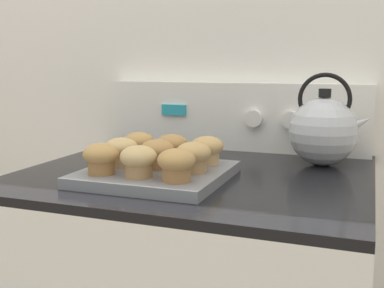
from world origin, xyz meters
The scene contains 13 objects.
wall_back centered at (0.00, 0.70, 1.20)m, with size 8.00×0.05×2.40m.
control_panel centered at (0.00, 0.64, 1.00)m, with size 0.74×0.07×0.19m.
muffin_pan centered at (-0.05, 0.24, 0.91)m, with size 0.28×0.28×0.02m.
muffin_r0_c0 centered at (-0.13, 0.16, 0.96)m, with size 0.07×0.07×0.06m.
muffin_r0_c1 centered at (-0.05, 0.16, 0.96)m, with size 0.07×0.07×0.06m.
muffin_r0_c2 centered at (0.03, 0.16, 0.96)m, with size 0.07×0.07×0.06m.
muffin_r1_c0 centered at (-0.13, 0.24, 0.96)m, with size 0.07×0.07×0.06m.
muffin_r1_c1 centered at (-0.05, 0.24, 0.96)m, with size 0.07×0.07×0.06m.
muffin_r1_c2 centered at (0.03, 0.24, 0.96)m, with size 0.07×0.07×0.06m.
muffin_r2_c0 centered at (-0.13, 0.33, 0.96)m, with size 0.07×0.07×0.06m.
muffin_r2_c1 centered at (-0.05, 0.32, 0.96)m, with size 0.07×0.07×0.06m.
muffin_r2_c2 centered at (0.03, 0.32, 0.96)m, with size 0.07×0.07×0.06m.
tea_kettle centered at (0.26, 0.51, 0.99)m, with size 0.19×0.16×0.22m.
Camera 1 is at (0.36, -0.64, 1.14)m, focal length 45.00 mm.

